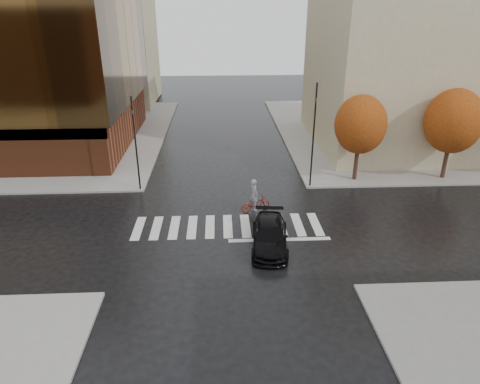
{
  "coord_description": "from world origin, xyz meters",
  "views": [
    {
      "loc": [
        -0.41,
        -22.86,
        12.73
      ],
      "look_at": [
        0.8,
        1.18,
        2.0
      ],
      "focal_mm": 32.0,
      "sensor_mm": 36.0,
      "label": 1
    }
  ],
  "objects_px": {
    "sedan": "(270,236)",
    "traffic_light_nw": "(135,139)",
    "fire_hydrant": "(105,169)",
    "cyclist": "(255,200)",
    "traffic_light_ne": "(314,129)"
  },
  "relations": [
    {
      "from": "traffic_light_ne",
      "to": "fire_hydrant",
      "type": "bearing_deg",
      "value": -2.58
    },
    {
      "from": "traffic_light_nw",
      "to": "sedan",
      "type": "bearing_deg",
      "value": 29.57
    },
    {
      "from": "sedan",
      "to": "fire_hydrant",
      "type": "distance_m",
      "value": 16.39
    },
    {
      "from": "cyclist",
      "to": "traffic_light_ne",
      "type": "height_order",
      "value": "traffic_light_ne"
    },
    {
      "from": "sedan",
      "to": "traffic_light_ne",
      "type": "xyz_separation_m",
      "value": [
        3.99,
        8.33,
        3.78
      ]
    },
    {
      "from": "cyclist",
      "to": "traffic_light_ne",
      "type": "xyz_separation_m",
      "value": [
        4.45,
        3.8,
        3.72
      ]
    },
    {
      "from": "sedan",
      "to": "fire_hydrant",
      "type": "relative_size",
      "value": 5.9
    },
    {
      "from": "sedan",
      "to": "cyclist",
      "type": "xyz_separation_m",
      "value": [
        -0.46,
        4.53,
        0.07
      ]
    },
    {
      "from": "fire_hydrant",
      "to": "traffic_light_ne",
      "type": "bearing_deg",
      "value": -10.8
    },
    {
      "from": "cyclist",
      "to": "traffic_light_ne",
      "type": "relative_size",
      "value": 0.3
    },
    {
      "from": "traffic_light_nw",
      "to": "fire_hydrant",
      "type": "distance_m",
      "value": 5.54
    },
    {
      "from": "sedan",
      "to": "traffic_light_ne",
      "type": "distance_m",
      "value": 9.98
    },
    {
      "from": "sedan",
      "to": "traffic_light_nw",
      "type": "bearing_deg",
      "value": 141.81
    },
    {
      "from": "traffic_light_nw",
      "to": "traffic_light_ne",
      "type": "height_order",
      "value": "traffic_light_ne"
    },
    {
      "from": "sedan",
      "to": "cyclist",
      "type": "relative_size",
      "value": 2.15
    }
  ]
}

